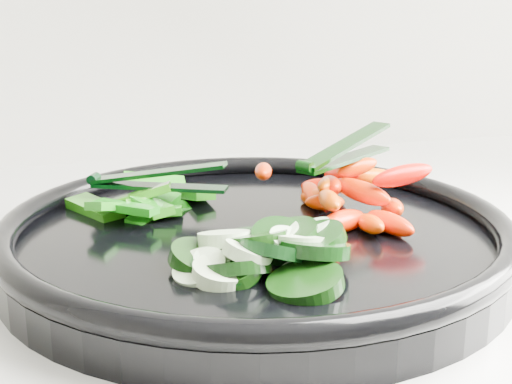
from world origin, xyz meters
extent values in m
cylinder|color=black|center=(0.20, 1.63, 0.94)|extent=(0.45, 0.45, 0.02)
torus|color=black|center=(0.20, 1.63, 0.96)|extent=(0.45, 0.45, 0.02)
cylinder|color=black|center=(0.16, 1.55, 0.96)|extent=(0.05, 0.05, 0.03)
cylinder|color=#D8F7C6|center=(0.16, 1.57, 0.96)|extent=(0.03, 0.03, 0.02)
cylinder|color=black|center=(0.14, 1.57, 0.96)|extent=(0.07, 0.07, 0.03)
cylinder|color=beige|center=(0.15, 1.56, 0.96)|extent=(0.04, 0.04, 0.02)
cylinder|color=black|center=(0.19, 1.52, 0.96)|extent=(0.07, 0.07, 0.02)
cylinder|color=beige|center=(0.20, 1.53, 0.96)|extent=(0.04, 0.04, 0.02)
cylinder|color=black|center=(0.17, 1.60, 0.96)|extent=(0.06, 0.06, 0.03)
cylinder|color=beige|center=(0.17, 1.59, 0.96)|extent=(0.05, 0.05, 0.02)
cylinder|color=black|center=(0.14, 1.58, 0.96)|extent=(0.05, 0.05, 0.01)
cylinder|color=beige|center=(0.14, 1.56, 0.96)|extent=(0.03, 0.03, 0.01)
cylinder|color=black|center=(0.15, 1.55, 0.96)|extent=(0.06, 0.06, 0.02)
cylinder|color=beige|center=(0.15, 1.55, 0.96)|extent=(0.05, 0.05, 0.02)
cylinder|color=black|center=(0.15, 1.55, 0.96)|extent=(0.05, 0.05, 0.03)
cylinder|color=#D8EEBE|center=(0.14, 1.56, 0.96)|extent=(0.05, 0.05, 0.02)
cylinder|color=black|center=(0.21, 1.56, 0.97)|extent=(0.06, 0.06, 0.03)
cylinder|color=beige|center=(0.22, 1.58, 0.97)|extent=(0.04, 0.05, 0.02)
cylinder|color=black|center=(0.18, 1.58, 0.97)|extent=(0.05, 0.05, 0.02)
cylinder|color=#C5E7B8|center=(0.16, 1.58, 0.97)|extent=(0.04, 0.04, 0.02)
cylinder|color=black|center=(0.18, 1.55, 0.97)|extent=(0.06, 0.06, 0.03)
cylinder|color=#D5ECBD|center=(0.17, 1.55, 0.97)|extent=(0.04, 0.04, 0.02)
cylinder|color=black|center=(0.19, 1.57, 0.97)|extent=(0.06, 0.06, 0.03)
cylinder|color=#B7D4A9|center=(0.20, 1.56, 0.97)|extent=(0.04, 0.04, 0.02)
cylinder|color=black|center=(0.20, 1.58, 0.97)|extent=(0.05, 0.05, 0.02)
cylinder|color=beige|center=(0.20, 1.58, 0.97)|extent=(0.04, 0.04, 0.02)
cylinder|color=black|center=(0.21, 1.55, 0.97)|extent=(0.06, 0.06, 0.02)
cylinder|color=#DFFCC9|center=(0.20, 1.56, 0.97)|extent=(0.05, 0.05, 0.02)
ellipsoid|color=#F12200|center=(0.26, 1.61, 0.96)|extent=(0.05, 0.05, 0.03)
ellipsoid|color=#F41E00|center=(0.29, 1.60, 0.96)|extent=(0.03, 0.05, 0.02)
ellipsoid|color=#FF3D00|center=(0.26, 1.68, 0.96)|extent=(0.03, 0.04, 0.02)
ellipsoid|color=#FF4100|center=(0.31, 1.63, 0.96)|extent=(0.03, 0.05, 0.03)
ellipsoid|color=#FE3500|center=(0.27, 1.60, 0.96)|extent=(0.02, 0.04, 0.02)
ellipsoid|color=#E74A00|center=(0.26, 1.66, 0.96)|extent=(0.04, 0.03, 0.02)
ellipsoid|color=#F62500|center=(0.28, 1.71, 0.96)|extent=(0.04, 0.05, 0.02)
ellipsoid|color=#E84500|center=(0.26, 1.69, 0.96)|extent=(0.02, 0.05, 0.02)
ellipsoid|color=#F84A00|center=(0.25, 1.62, 0.98)|extent=(0.02, 0.05, 0.02)
ellipsoid|color=red|center=(0.29, 1.69, 0.98)|extent=(0.02, 0.06, 0.03)
ellipsoid|color=#F22800|center=(0.27, 1.66, 0.98)|extent=(0.03, 0.05, 0.03)
ellipsoid|color=red|center=(0.28, 1.64, 0.98)|extent=(0.04, 0.06, 0.02)
ellipsoid|color=#FF6300|center=(0.26, 1.66, 0.98)|extent=(0.04, 0.05, 0.02)
ellipsoid|color=#FD6200|center=(0.31, 1.68, 0.98)|extent=(0.05, 0.02, 0.02)
ellipsoid|color=#DB4900|center=(0.29, 1.66, 0.99)|extent=(0.04, 0.02, 0.02)
ellipsoid|color=red|center=(0.21, 1.67, 0.99)|extent=(0.02, 0.04, 0.02)
ellipsoid|color=#F71E00|center=(0.29, 1.67, 0.99)|extent=(0.04, 0.03, 0.02)
ellipsoid|color=#EE1200|center=(0.31, 1.63, 0.99)|extent=(0.05, 0.02, 0.02)
cube|color=#1E6809|center=(0.13, 1.70, 0.96)|extent=(0.03, 0.06, 0.02)
cube|color=#0B6D0A|center=(0.14, 1.70, 0.96)|extent=(0.06, 0.06, 0.03)
cube|color=#21710A|center=(0.17, 1.73, 0.96)|extent=(0.03, 0.05, 0.02)
cube|color=#0A690D|center=(0.13, 1.69, 0.96)|extent=(0.04, 0.02, 0.01)
cube|color=#0B740E|center=(0.13, 1.70, 0.96)|extent=(0.05, 0.05, 0.02)
cube|color=#13710A|center=(0.08, 1.71, 0.96)|extent=(0.05, 0.06, 0.01)
cube|color=#1B6409|center=(0.10, 1.71, 0.96)|extent=(0.05, 0.07, 0.03)
cube|color=#27740B|center=(0.12, 1.70, 0.97)|extent=(0.05, 0.03, 0.02)
cube|color=#1F6B0A|center=(0.10, 1.68, 0.97)|extent=(0.04, 0.04, 0.02)
cube|color=#106E0A|center=(0.11, 1.67, 0.97)|extent=(0.05, 0.04, 0.01)
cube|color=#0A6D0C|center=(0.14, 1.75, 0.97)|extent=(0.05, 0.02, 0.02)
cylinder|color=black|center=(0.23, 1.63, 1.00)|extent=(0.01, 0.01, 0.01)
cube|color=black|center=(0.28, 1.66, 1.00)|extent=(0.10, 0.08, 0.00)
cube|color=black|center=(0.28, 1.66, 1.01)|extent=(0.10, 0.07, 0.02)
cylinder|color=black|center=(0.09, 1.73, 0.98)|extent=(0.01, 0.01, 0.01)
cube|color=black|center=(0.14, 1.71, 0.97)|extent=(0.11, 0.06, 0.00)
cube|color=black|center=(0.14, 1.71, 0.99)|extent=(0.11, 0.06, 0.02)
camera|label=1|loc=(0.06, 1.16, 1.13)|focal=50.00mm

